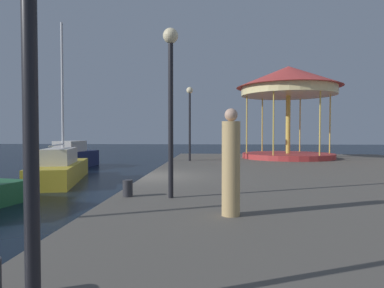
# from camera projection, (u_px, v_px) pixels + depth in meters

# --- Properties ---
(ground_plane) EXTENTS (120.00, 120.00, 0.00)m
(ground_plane) POSITION_uv_depth(u_px,v_px,m) (145.00, 198.00, 12.26)
(ground_plane) COLOR black
(quay_dock) EXTENTS (14.25, 26.98, 0.80)m
(quay_dock) POSITION_uv_depth(u_px,v_px,m) (349.00, 189.00, 11.80)
(quay_dock) COLOR #5B564F
(quay_dock) RESTS_ON ground
(sailboat_yellow) EXTENTS (3.24, 6.81, 7.82)m
(sailboat_yellow) POSITION_uv_depth(u_px,v_px,m) (61.00, 168.00, 16.50)
(sailboat_yellow) COLOR gold
(sailboat_yellow) RESTS_ON ground
(motorboat_navy) EXTENTS (2.53, 4.85, 1.81)m
(motorboat_navy) POSITION_uv_depth(u_px,v_px,m) (70.00, 157.00, 22.96)
(motorboat_navy) COLOR #19214C
(motorboat_navy) RESTS_ON ground
(carousel) EXTENTS (6.32, 6.32, 5.61)m
(carousel) POSITION_uv_depth(u_px,v_px,m) (288.00, 90.00, 20.87)
(carousel) COLOR #B23333
(carousel) RESTS_ON quay_dock
(lamp_post_mid_promenade) EXTENTS (0.36, 0.36, 3.99)m
(lamp_post_mid_promenade) POSITION_uv_depth(u_px,v_px,m) (171.00, 81.00, 8.02)
(lamp_post_mid_promenade) COLOR black
(lamp_post_mid_promenade) RESTS_ON quay_dock
(lamp_post_far_end) EXTENTS (0.36, 0.36, 4.07)m
(lamp_post_far_end) POSITION_uv_depth(u_px,v_px,m) (190.00, 110.00, 18.81)
(lamp_post_far_end) COLOR black
(lamp_post_far_end) RESTS_ON quay_dock
(bollard_center) EXTENTS (0.24, 0.24, 0.40)m
(bollard_center) POSITION_uv_depth(u_px,v_px,m) (128.00, 188.00, 8.26)
(bollard_center) COLOR #2D2D33
(bollard_center) RESTS_ON quay_dock
(person_by_the_water) EXTENTS (0.34, 0.34, 1.99)m
(person_by_the_water) POSITION_uv_depth(u_px,v_px,m) (231.00, 165.00, 6.32)
(person_by_the_water) COLOR tan
(person_by_the_water) RESTS_ON quay_dock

